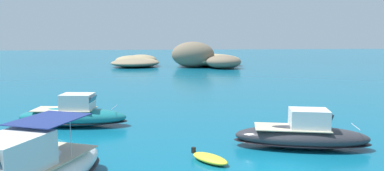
{
  "coord_description": "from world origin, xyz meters",
  "views": [
    {
      "loc": [
        -7.36,
        -18.53,
        7.24
      ],
      "look_at": [
        -2.89,
        15.57,
        2.67
      ],
      "focal_mm": 33.82,
      "sensor_mm": 36.0,
      "label": 1
    }
  ],
  "objects": [
    {
      "name": "ground_plane",
      "position": [
        0.0,
        0.0,
        0.0
      ],
      "size": [
        400.0,
        400.0,
        0.0
      ],
      "primitive_type": "plane",
      "color": "#0C5B7A"
    },
    {
      "name": "islet_large",
      "position": [
        7.62,
        71.94,
        2.0
      ],
      "size": [
        19.38,
        24.2,
        6.26
      ],
      "color": "#9E8966",
      "rests_on": "ground"
    },
    {
      "name": "islet_small",
      "position": [
        -9.33,
        74.86,
        1.19
      ],
      "size": [
        16.92,
        18.5,
        2.83
      ],
      "color": "#9E8966",
      "rests_on": "ground"
    },
    {
      "name": "motorboat_teal",
      "position": [
        -13.29,
        11.65,
        0.9
      ],
      "size": [
        9.39,
        4.08,
        2.68
      ],
      "color": "#19727A",
      "rests_on": "ground"
    },
    {
      "name": "motorboat_charcoal",
      "position": [
        2.84,
        3.47,
        0.87
      ],
      "size": [
        9.22,
        4.86,
        2.6
      ],
      "color": "#2D2D33",
      "rests_on": "ground"
    },
    {
      "name": "dinghy_tender",
      "position": [
        -3.68,
        1.55,
        0.22
      ],
      "size": [
        2.41,
        2.76,
        0.58
      ],
      "color": "yellow",
      "rests_on": "ground"
    }
  ]
}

